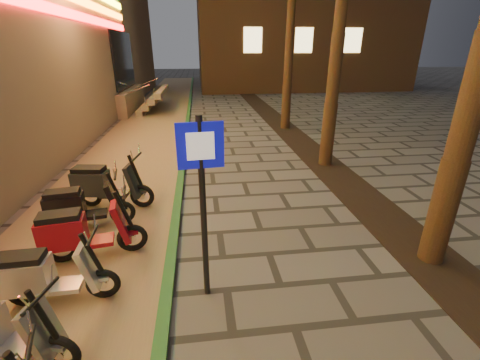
{
  "coord_description": "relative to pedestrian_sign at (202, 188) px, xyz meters",
  "views": [
    {
      "loc": [
        -0.29,
        -2.22,
        3.42
      ],
      "look_at": [
        0.39,
        3.14,
        1.2
      ],
      "focal_mm": 24.0,
      "sensor_mm": 36.0,
      "label": 1
    }
  ],
  "objects": [
    {
      "name": "parking_strip",
      "position": [
        -2.3,
        8.36,
        -1.73
      ],
      "size": [
        3.4,
        60.0,
        0.01
      ],
      "primitive_type": "cube",
      "color": "#8C7251",
      "rests_on": "ground"
    },
    {
      "name": "scooter_9",
      "position": [
        -2.23,
        3.17,
        -1.19
      ],
      "size": [
        1.81,
        0.74,
        1.27
      ],
      "rotation": [
        0.0,
        0.0,
        -0.15
      ],
      "color": "black",
      "rests_on": "ground"
    },
    {
      "name": "green_curb",
      "position": [
        -0.6,
        8.36,
        -1.69
      ],
      "size": [
        0.18,
        60.0,
        0.1
      ],
      "primitive_type": "cube",
      "color": "#225C26",
      "rests_on": "ground"
    },
    {
      "name": "planting_strip",
      "position": [
        3.9,
        3.36,
        -1.73
      ],
      "size": [
        1.2,
        40.0,
        0.02
      ],
      "primitive_type": "cube",
      "color": "black",
      "rests_on": "ground"
    },
    {
      "name": "scooter_6",
      "position": [
        -2.25,
        0.08,
        -1.26
      ],
      "size": [
        1.57,
        0.55,
        1.11
      ],
      "rotation": [
        0.0,
        0.0,
        0.03
      ],
      "color": "black",
      "rests_on": "ground"
    },
    {
      "name": "pedestrian_sign",
      "position": [
        0.0,
        0.0,
        0.0
      ],
      "size": [
        0.59,
        0.11,
        2.69
      ],
      "rotation": [
        0.0,
        0.0,
        0.09
      ],
      "color": "black",
      "rests_on": "ground"
    },
    {
      "name": "scooter_8",
      "position": [
        -2.45,
        2.18,
        -1.24
      ],
      "size": [
        1.65,
        0.71,
        1.16
      ],
      "rotation": [
        0.0,
        0.0,
        0.17
      ],
      "color": "black",
      "rests_on": "ground"
    },
    {
      "name": "scooter_7",
      "position": [
        -2.1,
        1.14,
        -1.21
      ],
      "size": [
        1.73,
        0.73,
        1.21
      ],
      "rotation": [
        0.0,
        0.0,
        0.16
      ],
      "color": "black",
      "rests_on": "ground"
    }
  ]
}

